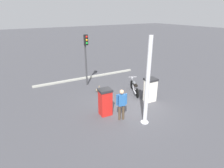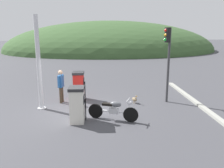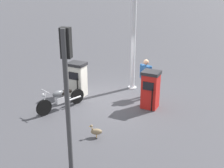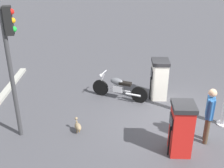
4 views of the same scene
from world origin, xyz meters
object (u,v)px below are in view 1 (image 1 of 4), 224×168
object	(u,v)px
canopy_support_pole	(147,84)
fuel_pump_near	(150,90)
fuel_pump_far	(105,102)
attendant_person	(122,103)
motorcycle_near_pump	(134,86)
wandering_duck	(98,89)
roadside_traffic_light	(86,52)

from	to	relation	value
canopy_support_pole	fuel_pump_near	bearing A→B (deg)	-47.32
fuel_pump_far	attendant_person	size ratio (longest dim) A/B	0.89
motorcycle_near_pump	attendant_person	world-z (taller)	attendant_person
wandering_duck	motorcycle_near_pump	bearing A→B (deg)	-122.06
motorcycle_near_pump	canopy_support_pole	size ratio (longest dim) A/B	0.46
fuel_pump_near	roadside_traffic_light	distance (m)	5.29
fuel_pump_near	wandering_duck	xyz separation A→B (m)	(2.81, 2.19, -0.54)
fuel_pump_far	motorcycle_near_pump	world-z (taller)	fuel_pump_far
fuel_pump_far	attendant_person	xyz separation A→B (m)	(-0.88, -0.45, 0.21)
attendant_person	canopy_support_pole	xyz separation A→B (m)	(-0.86, -0.85, 1.12)
fuel_pump_near	canopy_support_pole	bearing A→B (deg)	132.68
fuel_pump_near	canopy_support_pole	size ratio (longest dim) A/B	0.34
motorcycle_near_pump	fuel_pump_near	bearing A→B (deg)	-177.74
motorcycle_near_pump	canopy_support_pole	xyz separation A→B (m)	(-3.22, 1.83, 1.63)
roadside_traffic_light	motorcycle_near_pump	bearing A→B (deg)	-143.75
roadside_traffic_light	canopy_support_pole	xyz separation A→B (m)	(-6.18, -0.34, -0.48)
fuel_pump_near	fuel_pump_far	bearing A→B (deg)	90.00
attendant_person	canopy_support_pole	size ratio (longest dim) A/B	0.39
attendant_person	roadside_traffic_light	xyz separation A→B (m)	(5.32, -0.50, 1.61)
wandering_duck	canopy_support_pole	distance (m)	4.93
roadside_traffic_light	canopy_support_pole	bearing A→B (deg)	-176.83
roadside_traffic_light	fuel_pump_near	bearing A→B (deg)	-153.35
attendant_person	wandering_duck	xyz separation A→B (m)	(3.69, -0.55, -0.75)
fuel_pump_far	canopy_support_pole	size ratio (longest dim) A/B	0.35
wandering_duck	canopy_support_pole	xyz separation A→B (m)	(-4.55, -0.30, 1.87)
fuel_pump_near	wandering_duck	size ratio (longest dim) A/B	3.30
motorcycle_near_pump	canopy_support_pole	bearing A→B (deg)	150.42
attendant_person	wandering_duck	size ratio (longest dim) A/B	3.75
canopy_support_pole	roadside_traffic_light	bearing A→B (deg)	3.17
fuel_pump_near	canopy_support_pole	distance (m)	2.89
fuel_pump_near	fuel_pump_far	xyz separation A→B (m)	(0.00, 3.19, 0.01)
canopy_support_pole	fuel_pump_far	bearing A→B (deg)	36.77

